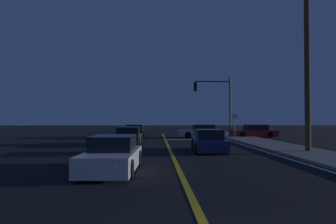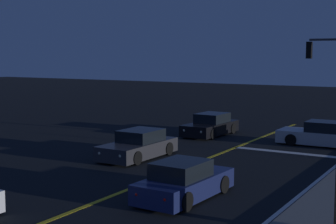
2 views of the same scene
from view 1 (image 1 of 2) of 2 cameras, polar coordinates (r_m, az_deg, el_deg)
sidewalk_right at (r=18.82m, az=24.47°, el=-6.98°), size 3.20×46.77×0.15m
lane_line_center at (r=16.85m, az=0.74°, el=-8.02°), size 0.20×44.17×0.01m
lane_line_edge_right at (r=18.07m, az=19.19°, el=-7.49°), size 0.16×44.17×0.01m
stop_bar at (r=28.53m, az=5.43°, el=-5.19°), size 5.93×0.50×0.01m
car_lead_oncoming_navy at (r=18.56m, az=7.66°, el=-5.59°), size 1.99×4.26×1.34m
car_following_oncoming_charcoal at (r=23.39m, az=-7.51°, el=-4.66°), size 2.05×4.47×1.34m
car_mid_block_black at (r=31.44m, az=-6.33°, el=-3.76°), size 2.08×4.45×1.34m
car_parked_curb_red at (r=32.85m, az=15.90°, el=-3.61°), size 4.75×2.09×1.34m
car_far_approaching_white at (r=11.85m, az=-10.42°, el=-8.12°), size 2.07×4.53×1.34m
car_side_waiting_silver at (r=31.57m, az=6.33°, el=-3.75°), size 4.72×1.98×1.34m
traffic_signal_near_right at (r=31.22m, az=9.33°, el=2.66°), size 3.81×0.28×6.15m
utility_pole_right at (r=19.45m, az=24.77°, el=9.86°), size 1.54×0.32×11.09m
street_sign_corner at (r=28.66m, az=12.45°, el=-1.90°), size 0.56×0.06×2.43m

